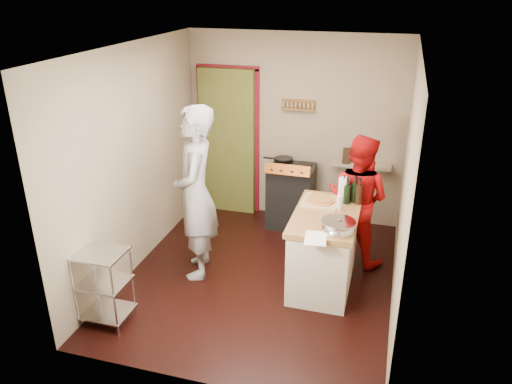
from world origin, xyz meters
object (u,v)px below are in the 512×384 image
at_px(wire_shelving, 104,283).
at_px(person_stripe, 196,194).
at_px(stove, 291,195).
at_px(island, 324,247).
at_px(person_red, 357,200).

xyz_separation_m(wire_shelving, person_stripe, (0.55, 1.12, 0.57)).
xyz_separation_m(stove, island, (0.68, -1.35, 0.02)).
height_order(wire_shelving, person_stripe, person_stripe).
relative_size(island, person_stripe, 0.66).
xyz_separation_m(wire_shelving, island, (2.01, 1.27, 0.03)).
bearing_deg(wire_shelving, person_stripe, 63.85).
distance_m(stove, person_red, 1.23).
bearing_deg(island, stove, 116.60).
relative_size(wire_shelving, person_stripe, 0.40).
height_order(wire_shelving, person_red, person_red).
bearing_deg(island, person_stripe, -174.26).
height_order(island, person_red, person_red).
bearing_deg(person_stripe, wire_shelving, -43.93).
distance_m(wire_shelving, person_stripe, 1.37).
bearing_deg(person_stripe, person_red, 97.07).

